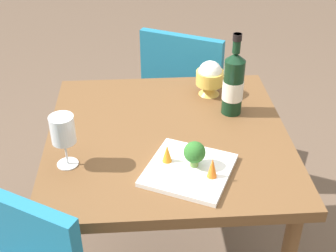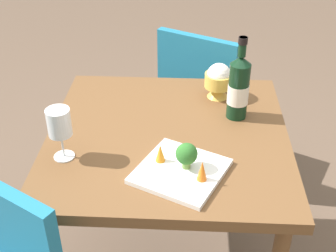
% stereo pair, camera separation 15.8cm
% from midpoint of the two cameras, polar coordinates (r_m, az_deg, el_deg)
% --- Properties ---
extents(dining_table, '(0.84, 0.84, 0.73)m').
position_cam_midpoint_polar(dining_table, '(1.65, 2.74, -3.63)').
color(dining_table, brown).
rests_on(dining_table, ground_plane).
extents(chair_by_wall, '(0.54, 0.54, 0.85)m').
position_cam_midpoint_polar(chair_by_wall, '(2.29, 6.30, 4.24)').
color(chair_by_wall, teal).
rests_on(chair_by_wall, ground_plane).
extents(wine_bottle, '(0.08, 0.08, 0.31)m').
position_cam_midpoint_polar(wine_bottle, '(1.66, 11.54, 4.70)').
color(wine_bottle, black).
rests_on(wine_bottle, dining_table).
extents(wine_glass, '(0.08, 0.08, 0.18)m').
position_cam_midpoint_polar(wine_glass, '(1.43, -10.42, 0.18)').
color(wine_glass, white).
rests_on(wine_glass, dining_table).
extents(rice_bowl, '(0.11, 0.11, 0.14)m').
position_cam_midpoint_polar(rice_bowl, '(1.80, 8.87, 5.65)').
color(rice_bowl, gold).
rests_on(rice_bowl, dining_table).
extents(serving_plate, '(0.33, 0.33, 0.02)m').
position_cam_midpoint_polar(serving_plate, '(1.42, 4.77, -5.78)').
color(serving_plate, white).
rests_on(serving_plate, dining_table).
extents(broccoli_floret, '(0.07, 0.07, 0.09)m').
position_cam_midpoint_polar(broccoli_floret, '(1.39, 5.60, -3.67)').
color(broccoli_floret, '#729E4C').
rests_on(broccoli_floret, serving_plate).
extents(carrot_garnish_left, '(0.03, 0.03, 0.06)m').
position_cam_midpoint_polar(carrot_garnish_left, '(1.43, 2.20, -3.50)').
color(carrot_garnish_left, orange).
rests_on(carrot_garnish_left, serving_plate).
extents(carrot_garnish_right, '(0.03, 0.03, 0.07)m').
position_cam_midpoint_polar(carrot_garnish_right, '(1.36, 7.63, -5.68)').
color(carrot_garnish_right, orange).
rests_on(carrot_garnish_right, serving_plate).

